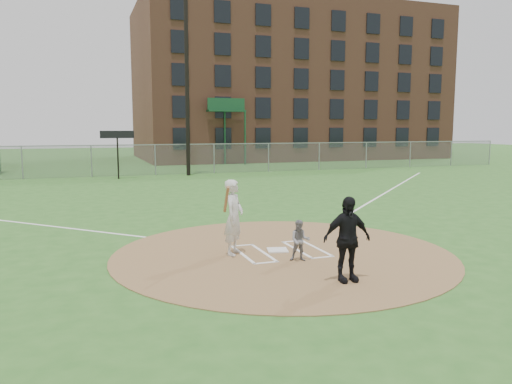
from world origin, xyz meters
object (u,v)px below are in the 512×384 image
object	(u,v)px
home_plate	(277,250)
catcher	(300,241)
umpire	(347,239)
batter_at_plate	(234,217)

from	to	relation	value
home_plate	catcher	xyz separation A→B (m)	(0.14, -1.06, 0.47)
home_plate	umpire	world-z (taller)	umpire
home_plate	umpire	size ratio (longest dim) A/B	0.29
home_plate	umpire	bearing A→B (deg)	-82.13
catcher	batter_at_plate	distance (m)	1.74
home_plate	batter_at_plate	size ratio (longest dim) A/B	0.27
home_plate	catcher	world-z (taller)	catcher
batter_at_plate	catcher	bearing A→B (deg)	-40.76
catcher	batter_at_plate	xyz separation A→B (m)	(-1.27, 1.10, 0.44)
umpire	batter_at_plate	bearing A→B (deg)	120.77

